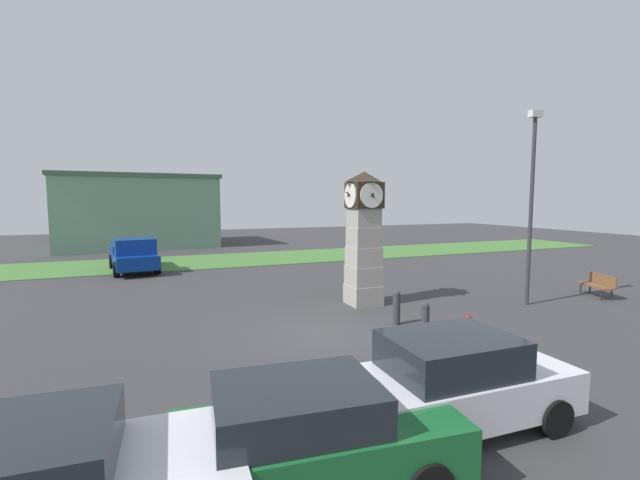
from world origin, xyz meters
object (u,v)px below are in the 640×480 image
object	(u,v)px
street_lamp_near_road	(532,196)
bollard_near_tower	(468,331)
car_near_tower	(312,434)
bollard_mid_row	(425,318)
pickup_truck	(133,254)
bollard_far_row	(397,307)
bench	(598,284)
car_by_building	(459,380)
clock_tower	(364,238)

from	to	relation	value
street_lamp_near_road	bollard_near_tower	bearing A→B (deg)	-151.54
bollard_near_tower	car_near_tower	xyz separation A→B (m)	(-5.81, -3.66, 0.32)
bollard_mid_row	pickup_truck	world-z (taller)	pickup_truck
street_lamp_near_road	bollard_far_row	bearing A→B (deg)	-176.44
bench	street_lamp_near_road	world-z (taller)	street_lamp_near_road
bollard_mid_row	bollard_near_tower	bearing A→B (deg)	-75.99
bollard_near_tower	bollard_mid_row	bearing A→B (deg)	104.01
car_near_tower	bench	bearing A→B (deg)	23.44
car_near_tower	pickup_truck	bearing A→B (deg)	97.87
bollard_far_row	car_by_building	xyz separation A→B (m)	(-2.23, -5.56, 0.26)
bollard_near_tower	car_near_tower	distance (m)	6.88
pickup_truck	street_lamp_near_road	size ratio (longest dim) A/B	0.74
bollard_near_tower	pickup_truck	bearing A→B (deg)	117.76
clock_tower	bench	world-z (taller)	clock_tower
bollard_mid_row	car_near_tower	xyz separation A→B (m)	(-5.46, -5.05, 0.30)
bollard_far_row	bench	world-z (taller)	bollard_far_row
bollard_near_tower	pickup_truck	world-z (taller)	pickup_truck
bollard_far_row	pickup_truck	xyz separation A→B (m)	(-7.91, 13.82, 0.38)
car_near_tower	pickup_truck	size ratio (longest dim) A/B	0.77
clock_tower	bollard_near_tower	size ratio (longest dim) A/B	5.72
bench	car_by_building	bearing A→B (deg)	-153.75
clock_tower	street_lamp_near_road	xyz separation A→B (m)	(5.62, -2.33, 1.57)
bollard_mid_row	car_near_tower	size ratio (longest dim) A/B	0.23
clock_tower	bollard_near_tower	world-z (taller)	clock_tower
clock_tower	bench	bearing A→B (deg)	-14.63
street_lamp_near_road	pickup_truck	bearing A→B (deg)	135.67
bollard_mid_row	street_lamp_near_road	bearing A→B (deg)	14.47
bollard_near_tower	bench	bearing A→B (deg)	16.99
clock_tower	pickup_truck	world-z (taller)	clock_tower
car_near_tower	car_by_building	xyz separation A→B (m)	(2.92, 0.56, 0.05)
clock_tower	bollard_near_tower	bearing A→B (deg)	-85.49
bollard_far_row	bench	size ratio (longest dim) A/B	0.64
bollard_near_tower	bollard_mid_row	world-z (taller)	bollard_mid_row
bollard_near_tower	bollard_far_row	bearing A→B (deg)	104.93
car_near_tower	pickup_truck	xyz separation A→B (m)	(-2.76, 19.94, 0.17)
bollard_near_tower	car_near_tower	size ratio (longest dim) A/B	0.21
clock_tower	bollard_far_row	distance (m)	3.32
bollard_far_row	bollard_mid_row	bearing A→B (deg)	-73.88
pickup_truck	bench	distance (m)	22.13
bench	clock_tower	bearing A→B (deg)	165.37
bollard_near_tower	bollard_far_row	world-z (taller)	bollard_far_row
bollard_mid_row	pickup_truck	bearing A→B (deg)	118.90
bollard_near_tower	bench	xyz separation A→B (m)	(8.92, 2.72, 0.09)
clock_tower	car_by_building	xyz separation A→B (m)	(-2.48, -8.25, -1.65)
car_by_building	bench	xyz separation A→B (m)	(11.80, 5.82, -0.29)
street_lamp_near_road	bench	bearing A→B (deg)	-1.53
clock_tower	bollard_mid_row	bearing A→B (deg)	-89.09
bollard_mid_row	bench	distance (m)	9.36
bench	street_lamp_near_road	xyz separation A→B (m)	(-3.71, 0.10, 3.51)
bollard_near_tower	bollard_far_row	distance (m)	2.55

